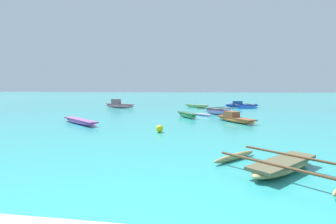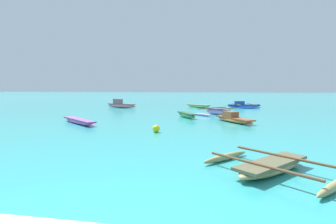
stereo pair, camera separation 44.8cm
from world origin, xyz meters
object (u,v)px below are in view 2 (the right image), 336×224
(mooring_buoy_0, at_px, (156,129))
(moored_boat_3, at_px, (198,106))
(moored_boat_7, at_px, (121,105))
(moored_boat_1, at_px, (79,121))
(moored_boat_6, at_px, (234,119))
(moored_boat_0, at_px, (187,115))
(moored_boat_4, at_px, (272,166))
(moored_boat_2, at_px, (217,112))
(moored_boat_5, at_px, (243,105))

(mooring_buoy_0, bearing_deg, moored_boat_3, 86.22)
(moored_boat_7, distance_m, mooring_buoy_0, 16.08)
(moored_boat_1, bearing_deg, moored_boat_6, 53.77)
(moored_boat_0, height_order, moored_boat_4, moored_boat_0)
(moored_boat_0, xyz_separation_m, moored_boat_6, (3.17, -2.05, 0.03))
(moored_boat_4, bearing_deg, mooring_buoy_0, 79.11)
(moored_boat_4, xyz_separation_m, mooring_buoy_0, (-4.23, 5.41, 0.02))
(moored_boat_3, bearing_deg, moored_boat_7, -131.31)
(moored_boat_0, bearing_deg, moored_boat_3, 149.18)
(moored_boat_2, distance_m, moored_boat_6, 4.66)
(moored_boat_3, distance_m, moored_boat_6, 12.40)
(moored_boat_6, bearing_deg, moored_boat_0, -155.43)
(moored_boat_2, bearing_deg, moored_boat_3, 147.54)
(moored_boat_0, xyz_separation_m, moored_boat_7, (-7.92, 7.94, 0.13))
(moored_boat_6, bearing_deg, moored_boat_2, 159.13)
(moored_boat_3, bearing_deg, moored_boat_0, -57.06)
(moored_boat_3, xyz_separation_m, moored_boat_6, (2.89, -12.06, 0.06))
(moored_boat_3, height_order, moored_boat_7, moored_boat_7)
(moored_boat_3, bearing_deg, moored_boat_2, -40.86)
(moored_boat_1, relative_size, mooring_buoy_0, 9.76)
(moored_boat_2, relative_size, moored_boat_4, 1.04)
(moored_boat_0, height_order, moored_boat_1, moored_boat_0)
(moored_boat_6, bearing_deg, moored_boat_4, -31.08)
(moored_boat_3, relative_size, moored_boat_4, 0.79)
(moored_boat_3, distance_m, moored_boat_7, 8.46)
(moored_boat_2, xyz_separation_m, moored_boat_4, (1.18, -14.41, -0.09))
(moored_boat_2, height_order, mooring_buoy_0, moored_boat_2)
(moored_boat_6, distance_m, mooring_buoy_0, 5.96)
(mooring_buoy_0, bearing_deg, moored_boat_7, 116.23)
(moored_boat_0, xyz_separation_m, moored_boat_1, (-6.06, -4.30, -0.04))
(moored_boat_4, height_order, mooring_buoy_0, mooring_buoy_0)
(moored_boat_4, xyz_separation_m, moored_boat_6, (-0.24, 9.85, 0.07))
(moored_boat_2, xyz_separation_m, moored_boat_6, (0.94, -4.56, -0.02))
(moored_boat_7, relative_size, mooring_buoy_0, 10.25)
(moored_boat_7, height_order, mooring_buoy_0, moored_boat_7)
(moored_boat_1, distance_m, mooring_buoy_0, 5.69)
(moored_boat_3, distance_m, moored_boat_5, 4.97)
(moored_boat_3, bearing_deg, moored_boat_6, -41.99)
(moored_boat_3, height_order, mooring_buoy_0, mooring_buoy_0)
(moored_boat_4, height_order, moored_boat_5, moored_boat_5)
(moored_boat_6, distance_m, moored_boat_7, 14.93)
(moored_boat_3, bearing_deg, moored_boat_1, -79.38)
(moored_boat_2, relative_size, moored_boat_6, 1.15)
(moored_boat_5, bearing_deg, moored_boat_2, -117.56)
(moored_boat_4, distance_m, moored_boat_6, 9.85)
(moored_boat_2, bearing_deg, moored_boat_5, 114.25)
(moored_boat_5, relative_size, moored_boat_7, 1.15)
(moored_boat_0, distance_m, moored_boat_5, 12.21)
(moored_boat_4, bearing_deg, moored_boat_3, 49.26)
(moored_boat_2, distance_m, mooring_buoy_0, 9.50)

